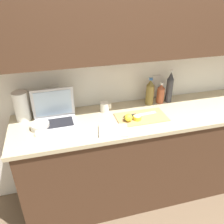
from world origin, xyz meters
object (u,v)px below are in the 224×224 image
knife (135,115)px  bottle_oil_tall (161,94)px  bottle_water_clear (150,92)px  laptop (55,115)px  paper_towel_roll (22,106)px  lemon_half_cut (137,118)px  cutting_board (141,117)px  bottle_green_soda (170,87)px  bowl_white (40,126)px  lemon_whole_beside (128,118)px  measuring_cup (105,107)px

knife → bottle_oil_tall: (0.33, 0.20, 0.08)m
bottle_water_clear → laptop: bearing=-172.8°
paper_towel_roll → lemon_half_cut: bearing=-16.2°
laptop → cutting_board: bearing=-10.4°
bottle_water_clear → paper_towel_roll: (-1.15, 0.01, 0.01)m
laptop → paper_towel_roll: laptop is taller
bottle_green_soda → knife: bearing=-154.4°
knife → bowl_white: size_ratio=2.08×
bottle_oil_tall → paper_towel_roll: (-1.26, 0.01, 0.03)m
knife → bottle_green_soda: (0.42, 0.20, 0.13)m
laptop → bowl_white: laptop is taller
laptop → bowl_white: bearing=-153.3°
lemon_half_cut → lemon_whole_beside: 0.08m
laptop → bottle_water_clear: (0.89, 0.11, 0.06)m
lemon_half_cut → bottle_oil_tall: 0.43m
bottle_green_soda → bottle_water_clear: 0.20m
cutting_board → knife: bearing=153.3°
lemon_half_cut → bottle_water_clear: 0.36m
bottle_oil_tall → measuring_cup: 0.56m
knife → lemon_half_cut: lemon_half_cut is taller
lemon_whole_beside → paper_towel_roll: (-0.85, 0.27, 0.08)m
laptop → measuring_cup: (0.44, 0.08, -0.02)m
bottle_green_soda → bowl_white: 1.23m
laptop → bottle_green_soda: (1.09, 0.11, 0.08)m
bottle_oil_tall → bottle_green_soda: bearing=0.0°
cutting_board → lemon_half_cut: bearing=-145.4°
bowl_white → bottle_oil_tall: bearing=9.0°
bottle_oil_tall → bottle_water_clear: size_ratio=0.78×
knife → bottle_oil_tall: size_ratio=1.50×
lemon_whole_beside → bottle_oil_tall: bottle_oil_tall is taller
knife → lemon_whole_beside: bearing=-145.7°
knife → bottle_oil_tall: 0.40m
bottle_water_clear → lemon_whole_beside: bearing=-138.3°
bottle_green_soda → paper_towel_roll: (-1.35, 0.01, -0.02)m
lemon_whole_beside → bottle_water_clear: size_ratio=0.26×
lemon_whole_beside → bottle_oil_tall: 0.49m
knife → bottle_green_soda: size_ratio=0.96×
cutting_board → bowl_white: size_ratio=2.96×
bottle_green_soda → bowl_white: size_ratio=2.17×
cutting_board → laptop: bearing=170.9°
cutting_board → bottle_green_soda: (0.37, 0.23, 0.14)m
lemon_whole_beside → laptop: bearing=165.2°
bottle_water_clear → knife: bearing=-137.5°
bottle_green_soda → bottle_oil_tall: bearing=-180.0°
cutting_board → bottle_water_clear: bearing=53.7°
knife → lemon_whole_beside: 0.11m
bowl_white → paper_towel_roll: paper_towel_roll is taller
laptop → bowl_white: (-0.13, -0.07, -0.04)m
lemon_half_cut → bottle_water_clear: (0.22, 0.26, 0.09)m
knife → paper_towel_roll: bearing=162.2°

